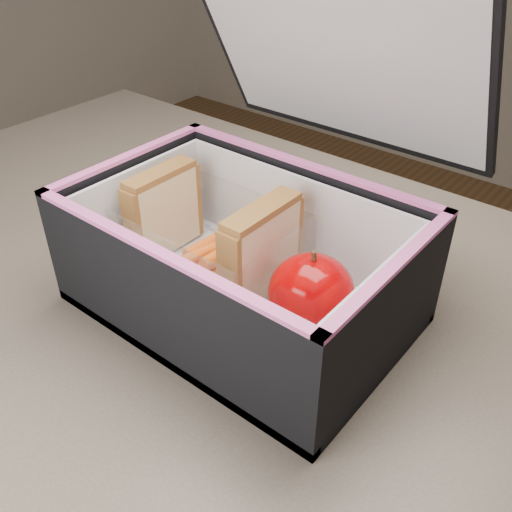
# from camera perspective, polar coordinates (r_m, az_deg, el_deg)

# --- Properties ---
(kitchen_table) EXTENTS (1.20, 0.80, 0.75)m
(kitchen_table) POSITION_cam_1_polar(r_m,az_deg,el_deg) (0.65, -4.59, -11.63)
(kitchen_table) COLOR #665A4C
(kitchen_table) RESTS_ON ground
(lunch_bag) EXTENTS (0.32, 0.31, 0.30)m
(lunch_bag) POSITION_cam_1_polar(r_m,az_deg,el_deg) (0.55, -1.11, 0.60)
(lunch_bag) COLOR black
(lunch_bag) RESTS_ON kitchen_table
(plastic_tub) EXTENTS (0.18, 0.13, 0.07)m
(plastic_tub) POSITION_cam_1_polar(r_m,az_deg,el_deg) (0.60, -4.60, 1.29)
(plastic_tub) COLOR white
(plastic_tub) RESTS_ON lunch_bag
(sandwich_left) EXTENTS (0.02, 0.09, 0.10)m
(sandwich_left) POSITION_cam_1_polar(r_m,az_deg,el_deg) (0.63, -9.23, 4.51)
(sandwich_left) COLOR beige
(sandwich_left) RESTS_ON plastic_tub
(sandwich_right) EXTENTS (0.03, 0.09, 0.10)m
(sandwich_right) POSITION_cam_1_polar(r_m,az_deg,el_deg) (0.55, 0.56, 0.28)
(sandwich_right) COLOR beige
(sandwich_right) RESTS_ON plastic_tub
(carrot_sticks) EXTENTS (0.05, 0.14, 0.03)m
(carrot_sticks) POSITION_cam_1_polar(r_m,az_deg,el_deg) (0.61, -3.71, 0.13)
(carrot_sticks) COLOR #FC570F
(carrot_sticks) RESTS_ON plastic_tub
(paper_napkin) EXTENTS (0.09, 0.09, 0.01)m
(paper_napkin) POSITION_cam_1_polar(r_m,az_deg,el_deg) (0.54, 5.97, -7.07)
(paper_napkin) COLOR white
(paper_napkin) RESTS_ON lunch_bag
(red_apple) EXTENTS (0.09, 0.09, 0.08)m
(red_apple) POSITION_cam_1_polar(r_m,az_deg,el_deg) (0.52, 5.55, -3.71)
(red_apple) COLOR #8C0004
(red_apple) RESTS_ON paper_napkin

